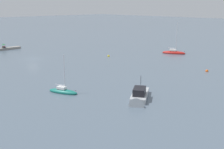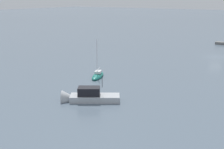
# 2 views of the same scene
# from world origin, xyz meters

# --- Properties ---
(ground_plane) EXTENTS (500.00, 500.00, 0.00)m
(ground_plane) POSITION_xyz_m (0.00, 0.00, 0.00)
(ground_plane) COLOR slate
(sailboat_teal_far) EXTENTS (3.44, 5.49, 6.71)m
(sailboat_teal_far) POSITION_xyz_m (10.63, 30.00, 0.26)
(sailboat_teal_far) COLOR #197266
(sailboat_teal_far) RESTS_ON ground_plane
(motorboat_grey_mid) EXTENTS (7.50, 6.04, 4.20)m
(motorboat_grey_mid) POSITION_xyz_m (4.40, 41.17, 0.44)
(motorboat_grey_mid) COLOR #ADB2B7
(motorboat_grey_mid) RESTS_ON ground_plane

